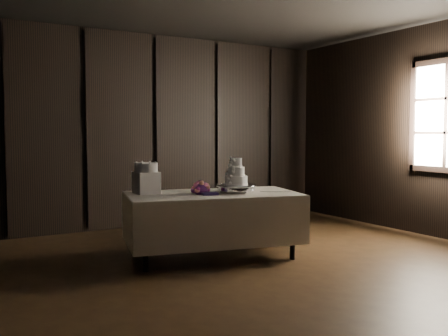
% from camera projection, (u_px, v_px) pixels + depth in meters
% --- Properties ---
extents(room, '(6.08, 7.08, 3.08)m').
position_uv_depth(room, '(296.00, 129.00, 4.86)').
color(room, black).
rests_on(room, ground).
extents(window, '(0.06, 1.16, 1.56)m').
position_uv_depth(window, '(446.00, 116.00, 6.77)').
color(window, black).
rests_on(window, room).
extents(display_table, '(2.17, 1.46, 0.76)m').
position_uv_depth(display_table, '(213.00, 222.00, 5.86)').
color(display_table, beige).
rests_on(display_table, ground).
extents(cake_stand, '(0.60, 0.60, 0.09)m').
position_uv_depth(cake_stand, '(236.00, 189.00, 5.91)').
color(cake_stand, silver).
rests_on(cake_stand, display_table).
extents(wedding_cake, '(0.31, 0.27, 0.32)m').
position_uv_depth(wedding_cake, '(235.00, 174.00, 5.87)').
color(wedding_cake, white).
rests_on(wedding_cake, cake_stand).
extents(bouquet, '(0.35, 0.44, 0.19)m').
position_uv_depth(bouquet, '(201.00, 189.00, 5.73)').
color(bouquet, pink).
rests_on(bouquet, display_table).
extents(box_pedestal, '(0.27, 0.27, 0.25)m').
position_uv_depth(box_pedestal, '(146.00, 183.00, 5.80)').
color(box_pedestal, white).
rests_on(box_pedestal, display_table).
extents(small_cake, '(0.33, 0.33, 0.11)m').
position_uv_depth(small_cake, '(146.00, 167.00, 5.79)').
color(small_cake, white).
rests_on(small_cake, box_pedestal).
extents(cake_knife, '(0.31, 0.24, 0.01)m').
position_uv_depth(cake_knife, '(272.00, 192.00, 5.92)').
color(cake_knife, silver).
rests_on(cake_knife, display_table).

